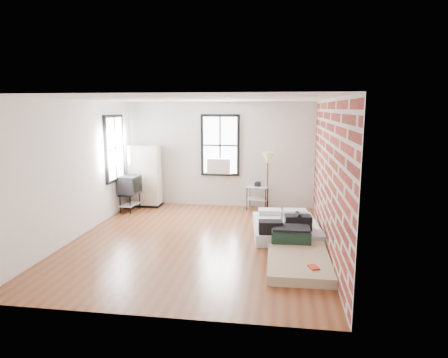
% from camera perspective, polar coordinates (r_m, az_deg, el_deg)
% --- Properties ---
extents(ground, '(6.00, 6.00, 0.00)m').
position_cam_1_polar(ground, '(8.13, -3.75, -8.77)').
color(ground, brown).
rests_on(ground, ground).
extents(room_shell, '(5.02, 6.02, 2.80)m').
position_cam_1_polar(room_shell, '(8.06, -1.75, 3.75)').
color(room_shell, silver).
rests_on(room_shell, ground).
extents(mattress_main, '(1.51, 1.93, 0.58)m').
position_cam_1_polar(mattress_main, '(8.56, 8.79, -6.78)').
color(mattress_main, white).
rests_on(mattress_main, ground).
extents(mattress_bare, '(1.07, 1.98, 0.42)m').
position_cam_1_polar(mattress_bare, '(7.24, 10.28, -10.27)').
color(mattress_bare, tan).
rests_on(mattress_bare, ground).
extents(wardrobe, '(0.83, 0.48, 1.64)m').
position_cam_1_polar(wardrobe, '(10.95, -11.19, 0.39)').
color(wardrobe, black).
rests_on(wardrobe, ground).
extents(side_table, '(0.61, 0.51, 0.73)m').
position_cam_1_polar(side_table, '(10.48, 4.83, -1.67)').
color(side_table, black).
rests_on(side_table, ground).
extents(floor_lamp, '(0.33, 0.33, 1.52)m').
position_cam_1_polar(floor_lamp, '(10.27, 6.29, 2.55)').
color(floor_lamp, black).
rests_on(floor_lamp, ground).
extents(tv_stand, '(0.51, 0.69, 0.92)m').
position_cam_1_polar(tv_stand, '(10.51, -13.33, -0.99)').
color(tv_stand, black).
rests_on(tv_stand, ground).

